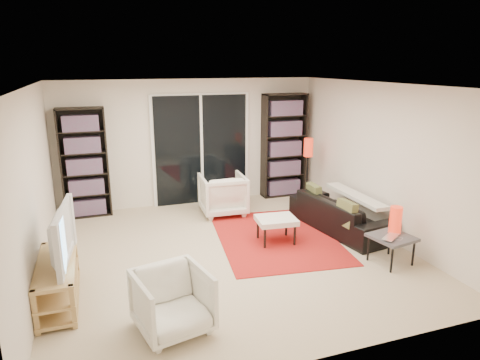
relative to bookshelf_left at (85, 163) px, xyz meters
The scene contains 20 objects.
floor 3.19m from the bookshelf_left, 50.10° to the right, with size 5.00×5.00×0.00m, color beige.
wall_back 1.97m from the bookshelf_left, ahead, with size 5.00×0.02×2.40m, color silver.
wall_front 5.22m from the bookshelf_left, 68.02° to the right, with size 5.00×0.02×2.40m, color silver.
wall_left 2.41m from the bookshelf_left, 103.27° to the right, with size 0.02×5.00×2.40m, color silver.
wall_right 5.03m from the bookshelf_left, 27.66° to the right, with size 0.02×5.00×2.40m, color silver.
ceiling 3.36m from the bookshelf_left, 50.10° to the right, with size 5.00×5.00×0.02m, color white.
sliding_door 2.16m from the bookshelf_left, ahead, with size 1.92×0.08×2.16m.
bookshelf_left is the anchor object (origin of this frame).
bookshelf_right 3.85m from the bookshelf_left, ahead, with size 0.90×0.30×2.10m.
tv_stand 3.06m from the bookshelf_left, 96.47° to the right, with size 0.42×1.30×0.50m.
tv 2.98m from the bookshelf_left, 96.08° to the right, with size 1.11×0.15×0.64m, color black.
rug 3.61m from the bookshelf_left, 36.32° to the right, with size 1.78×2.41×0.01m, color #B11C18.
sofa 4.50m from the bookshelf_left, 27.71° to the right, with size 1.91×0.75×0.56m, color black.
armchair_back 2.51m from the bookshelf_left, 16.38° to the right, with size 0.79×0.81×0.74m, color white.
armchair_front 4.07m from the bookshelf_left, 78.32° to the right, with size 0.70×0.72×0.66m, color white.
ottoman 3.56m from the bookshelf_left, 38.98° to the right, with size 0.63×0.54×0.40m.
side_table 5.22m from the bookshelf_left, 40.66° to the right, with size 0.60×0.60×0.40m.
laptop 5.25m from the bookshelf_left, 41.77° to the right, with size 0.34×0.22×0.03m, color silver.
table_lamp 5.23m from the bookshelf_left, 39.06° to the right, with size 0.17×0.17×0.38m, color red.
floor_lamp 4.11m from the bookshelf_left, ahead, with size 0.20×0.20×1.30m.
Camera 1 is at (-1.75, -5.50, 2.69)m, focal length 32.00 mm.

